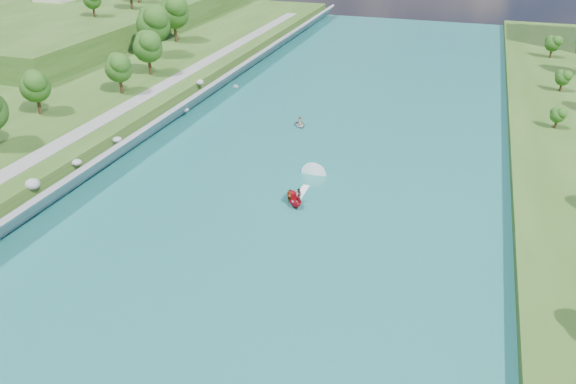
% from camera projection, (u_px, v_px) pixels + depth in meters
% --- Properties ---
extents(ground, '(260.00, 260.00, 0.00)m').
position_uv_depth(ground, '(233.00, 269.00, 57.73)').
color(ground, '#2D5119').
rests_on(ground, ground).
extents(river_water, '(55.00, 240.00, 0.10)m').
position_uv_depth(river_water, '(292.00, 185.00, 74.51)').
color(river_water, '#1B656A').
rests_on(river_water, ground).
extents(ridge_west, '(60.00, 120.00, 9.00)m').
position_uv_depth(ridge_west, '(97.00, 15.00, 158.44)').
color(ridge_west, '#2D5119').
rests_on(ridge_west, ground).
extents(riprap_bank, '(4.62, 236.00, 4.56)m').
position_uv_depth(riprap_bank, '(119.00, 151.00, 80.17)').
color(riprap_bank, slate).
rests_on(riprap_bank, ground).
extents(riverside_path, '(3.00, 200.00, 0.10)m').
position_uv_depth(riverside_path, '(81.00, 132.00, 81.94)').
color(riverside_path, gray).
rests_on(riverside_path, berm_west).
extents(motorboat, '(3.60, 18.69, 2.17)m').
position_uv_depth(motorboat, '(299.00, 193.00, 71.08)').
color(motorboat, '#B10E1E').
rests_on(motorboat, river_water).
extents(raft, '(3.51, 3.90, 1.63)m').
position_uv_depth(raft, '(300.00, 124.00, 93.41)').
color(raft, '#999BA2').
rests_on(raft, river_water).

